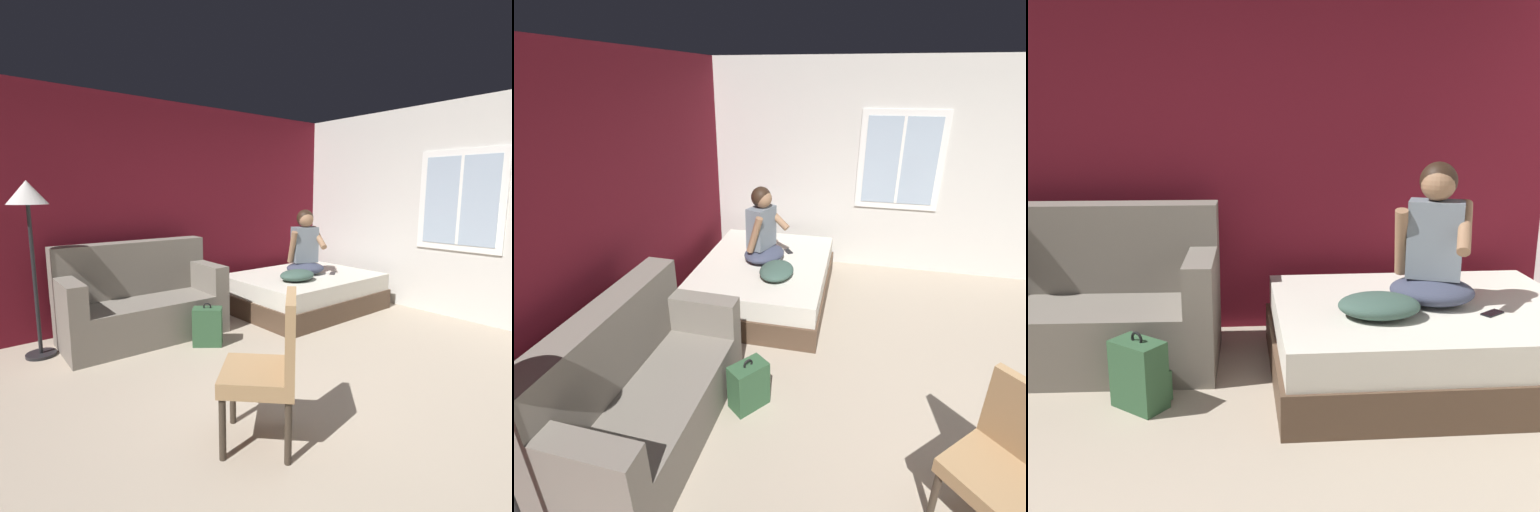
# 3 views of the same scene
# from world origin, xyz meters

# --- Properties ---
(wall_back_accent) EXTENTS (11.15, 0.16, 2.70)m
(wall_back_accent) POSITION_xyz_m (0.00, 2.92, 1.35)
(wall_back_accent) COLOR maroon
(wall_back_accent) RESTS_ON ground
(bed) EXTENTS (1.92, 1.48, 0.48)m
(bed) POSITION_xyz_m (1.88, 1.88, 0.24)
(bed) COLOR #4C3828
(bed) RESTS_ON ground
(couch) EXTENTS (1.72, 0.87, 1.04)m
(couch) POSITION_xyz_m (-0.27, 2.28, 0.39)
(couch) COLOR slate
(couch) RESTS_ON ground
(person_seated) EXTENTS (0.64, 0.60, 0.88)m
(person_seated) POSITION_xyz_m (1.92, 1.91, 0.84)
(person_seated) COLOR #383D51
(person_seated) RESTS_ON bed
(backpack) EXTENTS (0.35, 0.35, 0.46)m
(backpack) POSITION_xyz_m (0.15, 1.60, 0.19)
(backpack) COLOR #2D5133
(backpack) RESTS_ON ground
(throw_pillow) EXTENTS (0.50, 0.38, 0.14)m
(throw_pillow) POSITION_xyz_m (1.53, 1.66, 0.55)
(throw_pillow) COLOR #385147
(throw_pillow) RESTS_ON bed
(cell_phone) EXTENTS (0.16, 0.14, 0.01)m
(cell_phone) POSITION_xyz_m (2.22, 1.66, 0.48)
(cell_phone) COLOR black
(cell_phone) RESTS_ON bed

